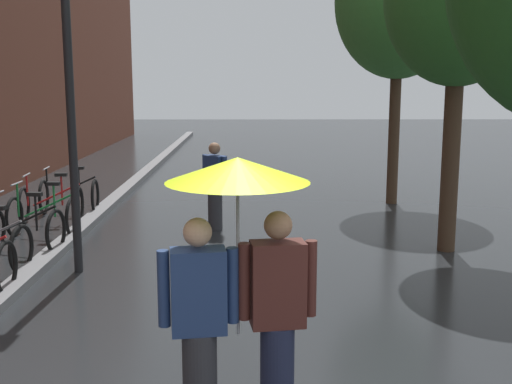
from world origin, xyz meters
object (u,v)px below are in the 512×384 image
at_px(parked_bicycle_4, 25,229).
at_px(parked_bicycle_6, 52,204).
at_px(couple_under_umbrella, 238,260).
at_px(pedestrian_walking_midground, 215,186).
at_px(street_tree_2, 399,2).
at_px(parked_bicycle_7, 69,195).
at_px(street_lamp_post, 70,89).
at_px(parked_bicycle_5, 43,215).

distance_m(parked_bicycle_4, parked_bicycle_6, 2.03).
xyz_separation_m(couple_under_umbrella, pedestrian_walking_midground, (-0.55, 6.73, -0.57)).
bearing_deg(couple_under_umbrella, pedestrian_walking_midground, 94.71).
height_order(couple_under_umbrella, pedestrian_walking_midground, couple_under_umbrella).
distance_m(parked_bicycle_6, pedestrian_walking_midground, 3.17).
bearing_deg(parked_bicycle_4, couple_under_umbrella, -56.52).
xyz_separation_m(street_tree_2, parked_bicycle_6, (-6.84, -1.96, -3.89)).
bearing_deg(couple_under_umbrella, parked_bicycle_7, 113.70).
relative_size(parked_bicycle_4, pedestrian_walking_midground, 0.73).
relative_size(parked_bicycle_7, couple_under_umbrella, 0.53).
distance_m(parked_bicycle_6, couple_under_umbrella, 8.17).
distance_m(street_tree_2, parked_bicycle_7, 7.87).
distance_m(street_tree_2, street_lamp_post, 7.66).
relative_size(couple_under_umbrella, pedestrian_walking_midground, 1.35).
xyz_separation_m(parked_bicycle_4, parked_bicycle_7, (-0.12, 2.93, 0.00)).
bearing_deg(parked_bicycle_4, street_lamp_post, -43.17).
bearing_deg(pedestrian_walking_midground, parked_bicycle_7, 154.85).
bearing_deg(parked_bicycle_7, parked_bicycle_5, -87.15).
relative_size(street_lamp_post, pedestrian_walking_midground, 2.77).
distance_m(couple_under_umbrella, pedestrian_walking_midground, 6.78).
height_order(street_tree_2, parked_bicycle_4, street_tree_2).
distance_m(parked_bicycle_7, pedestrian_walking_midground, 3.37).
bearing_deg(street_tree_2, parked_bicycle_5, -155.92).
distance_m(street_tree_2, parked_bicycle_5, 8.27).
bearing_deg(pedestrian_walking_midground, parked_bicycle_5, -170.09).
bearing_deg(pedestrian_walking_midground, parked_bicycle_6, 170.70).
height_order(couple_under_umbrella, street_lamp_post, street_lamp_post).
bearing_deg(pedestrian_walking_midground, street_lamp_post, -125.11).
relative_size(street_tree_2, parked_bicycle_4, 5.10).
bearing_deg(parked_bicycle_7, street_tree_2, 8.81).
relative_size(parked_bicycle_4, couple_under_umbrella, 0.54).
relative_size(parked_bicycle_5, parked_bicycle_6, 0.99).
relative_size(parked_bicycle_5, pedestrian_walking_midground, 0.70).
bearing_deg(parked_bicycle_4, parked_bicycle_6, 95.77).
relative_size(parked_bicycle_5, couple_under_umbrella, 0.52).
xyz_separation_m(street_tree_2, parked_bicycle_5, (-6.66, -2.98, -3.89)).
distance_m(street_tree_2, couple_under_umbrella, 10.15).
distance_m(street_tree_2, parked_bicycle_4, 8.66).
bearing_deg(parked_bicycle_4, parked_bicycle_5, 91.52).
height_order(street_tree_2, pedestrian_walking_midground, street_tree_2).
bearing_deg(parked_bicycle_5, parked_bicycle_6, 99.85).
bearing_deg(parked_bicycle_7, parked_bicycle_6, -95.06).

